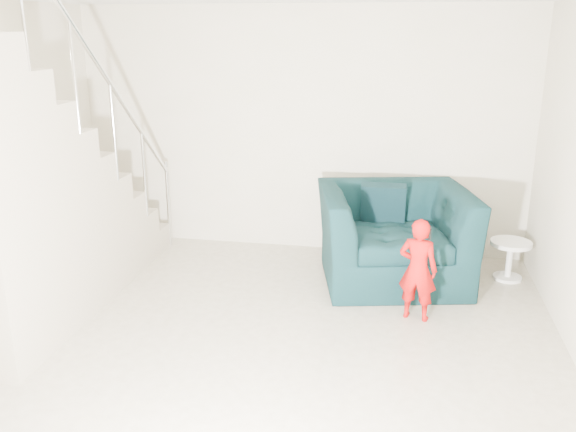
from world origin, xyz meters
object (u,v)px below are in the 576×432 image
object	(u,v)px
toddler	(418,270)
side_table	(510,254)
armchair	(394,236)
staircase	(25,214)

from	to	relation	value
toddler	side_table	xyz separation A→B (m)	(0.94, 1.06, -0.19)
armchair	side_table	bearing A→B (deg)	-1.63
toddler	side_table	size ratio (longest dim) A/B	2.26
armchair	staircase	size ratio (longest dim) A/B	0.40
toddler	side_table	bearing A→B (deg)	-117.57
toddler	armchair	bearing A→B (deg)	-61.30
armchair	side_table	distance (m)	1.20
toddler	side_table	world-z (taller)	toddler
toddler	staircase	xyz separation A→B (m)	(-3.31, -0.56, 0.49)
side_table	staircase	size ratio (longest dim) A/B	0.11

